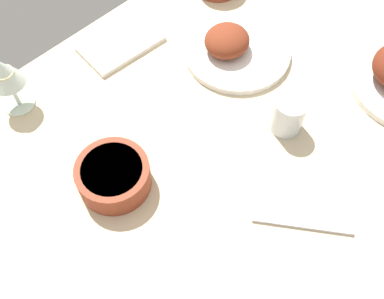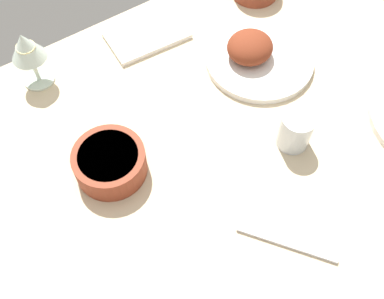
# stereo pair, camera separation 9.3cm
# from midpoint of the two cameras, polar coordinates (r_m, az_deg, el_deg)

# --- Properties ---
(dining_table) EXTENTS (1.40, 0.90, 0.04)m
(dining_table) POSITION_cam_midpoint_polar(r_m,az_deg,el_deg) (0.96, 2.75, -1.47)
(dining_table) COLOR #C6B28E
(dining_table) RESTS_ON ground
(plate_near_viewer) EXTENTS (0.25, 0.25, 0.07)m
(plate_near_viewer) POSITION_cam_midpoint_polar(r_m,az_deg,el_deg) (1.10, 10.39, 11.35)
(plate_near_viewer) COLOR silver
(plate_near_viewer) RESTS_ON dining_table
(bowl_sauce) EXTENTS (0.14, 0.14, 0.06)m
(bowl_sauce) POSITION_cam_midpoint_polar(r_m,az_deg,el_deg) (0.91, -7.35, -1.79)
(bowl_sauce) COLOR brown
(bowl_sauce) RESTS_ON dining_table
(wine_glass) EXTENTS (0.08, 0.08, 0.14)m
(wine_glass) POSITION_cam_midpoint_polar(r_m,az_deg,el_deg) (1.03, -17.50, 11.67)
(wine_glass) COLOR silver
(wine_glass) RESTS_ON dining_table
(water_tumbler) EXTENTS (0.07, 0.07, 0.08)m
(water_tumbler) POSITION_cam_midpoint_polar(r_m,az_deg,el_deg) (0.96, 15.45, 2.07)
(water_tumbler) COLOR silver
(water_tumbler) RESTS_ON dining_table
(folded_napkin) EXTENTS (0.20, 0.13, 0.01)m
(folded_napkin) POSITION_cam_midpoint_polar(r_m,az_deg,el_deg) (1.15, -3.27, 13.87)
(folded_napkin) COLOR white
(folded_napkin) RESTS_ON dining_table
(fork_loose) EXTENTS (0.12, 0.16, 0.01)m
(fork_loose) POSITION_cam_midpoint_polar(r_m,az_deg,el_deg) (0.89, 14.71, -11.62)
(fork_loose) COLOR silver
(fork_loose) RESTS_ON dining_table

